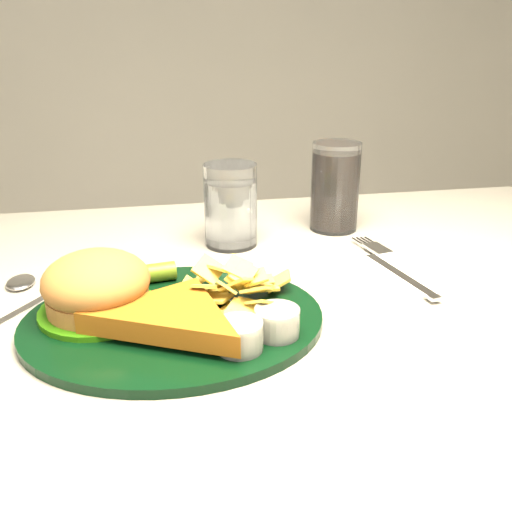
{
  "coord_description": "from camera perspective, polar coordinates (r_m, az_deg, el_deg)",
  "views": [
    {
      "loc": [
        -0.1,
        -0.59,
        1.05
      ],
      "look_at": [
        0.01,
        0.01,
        0.8
      ],
      "focal_mm": 40.0,
      "sensor_mm": 36.0,
      "label": 1
    }
  ],
  "objects": [
    {
      "name": "fork_napkin",
      "position": [
        0.75,
        13.94,
        -1.62
      ],
      "size": [
        0.18,
        0.21,
        0.01
      ],
      "primitive_type": null,
      "rotation": [
        0.0,
        0.0,
        0.19
      ],
      "color": "white",
      "rests_on": "table"
    },
    {
      "name": "dinner_plate",
      "position": [
        0.61,
        -8.37,
        -3.79
      ],
      "size": [
        0.33,
        0.28,
        0.07
      ],
      "primitive_type": null,
      "rotation": [
        0.0,
        0.0,
        -0.03
      ],
      "color": "black",
      "rests_on": "table"
    },
    {
      "name": "water_glass",
      "position": [
        0.82,
        -2.56,
        5.08
      ],
      "size": [
        0.08,
        0.08,
        0.12
      ],
      "primitive_type": "cylinder",
      "rotation": [
        0.0,
        0.0,
        -0.13
      ],
      "color": "silver",
      "rests_on": "table"
    },
    {
      "name": "spoon",
      "position": [
        0.69,
        -22.63,
        -5.02
      ],
      "size": [
        0.13,
        0.16,
        0.01
      ],
      "primitive_type": null,
      "rotation": [
        0.0,
        0.0,
        -0.61
      ],
      "color": "white",
      "rests_on": "table"
    },
    {
      "name": "cola_glass",
      "position": [
        0.89,
        7.92,
        6.87
      ],
      "size": [
        0.09,
        0.09,
        0.14
      ],
      "primitive_type": "cylinder",
      "rotation": [
        0.0,
        0.0,
        0.18
      ],
      "color": "black",
      "rests_on": "table"
    }
  ]
}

